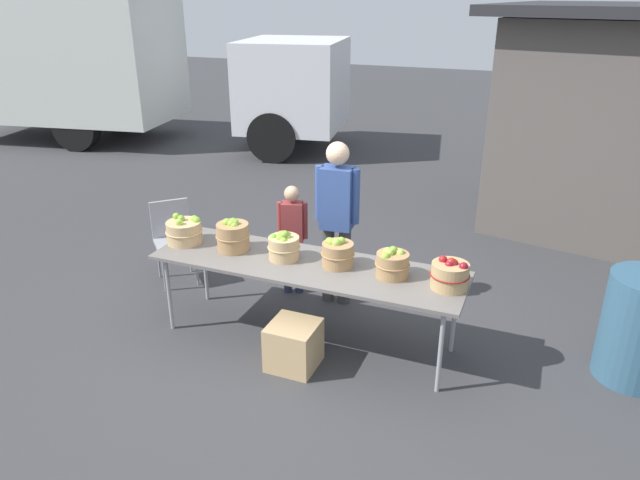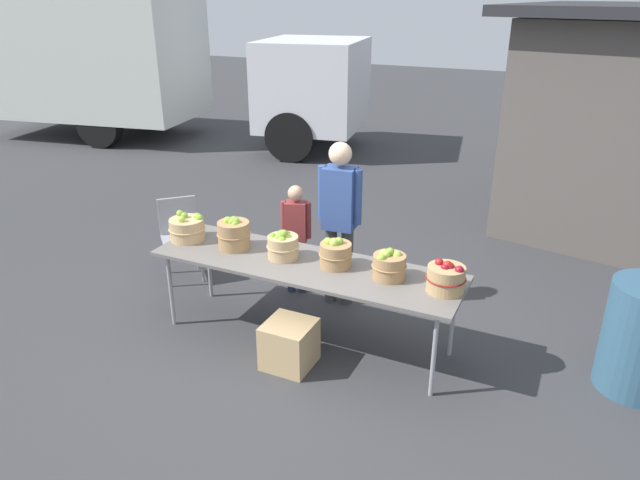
{
  "view_description": "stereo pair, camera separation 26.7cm",
  "coord_description": "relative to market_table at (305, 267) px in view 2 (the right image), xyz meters",
  "views": [
    {
      "loc": [
        1.8,
        -4.12,
        2.89
      ],
      "look_at": [
        0.0,
        0.3,
        0.85
      ],
      "focal_mm": 32.93,
      "sensor_mm": 36.0,
      "label": 1
    },
    {
      "loc": [
        2.04,
        -4.01,
        2.89
      ],
      "look_at": [
        0.0,
        0.3,
        0.85
      ],
      "focal_mm": 32.93,
      "sensor_mm": 36.0,
      "label": 2
    }
  ],
  "objects": [
    {
      "name": "ground_plane",
      "position": [
        0.0,
        0.0,
        -0.71
      ],
      "size": [
        40.0,
        40.0,
        0.0
      ],
      "primitive_type": "plane",
      "color": "#38383A"
    },
    {
      "name": "market_table",
      "position": [
        0.0,
        0.0,
        0.0
      ],
      "size": [
        2.7,
        0.76,
        0.75
      ],
      "color": "slate",
      "rests_on": "ground"
    },
    {
      "name": "apple_basket_green_0",
      "position": [
        -1.22,
        -0.0,
        0.15
      ],
      "size": [
        0.34,
        0.34,
        0.26
      ],
      "color": "tan",
      "rests_on": "market_table"
    },
    {
      "name": "apple_basket_green_1",
      "position": [
        -0.72,
        0.02,
        0.17
      ],
      "size": [
        0.31,
        0.31,
        0.3
      ],
      "color": "#A87F51",
      "rests_on": "market_table"
    },
    {
      "name": "apple_basket_green_2",
      "position": [
        -0.22,
        0.02,
        0.15
      ],
      "size": [
        0.29,
        0.29,
        0.26
      ],
      "color": "tan",
      "rests_on": "market_table"
    },
    {
      "name": "apple_basket_green_3",
      "position": [
        0.25,
        0.06,
        0.15
      ],
      "size": [
        0.28,
        0.28,
        0.26
      ],
      "color": "#A87F51",
      "rests_on": "market_table"
    },
    {
      "name": "apple_basket_green_4",
      "position": [
        0.73,
        0.05,
        0.15
      ],
      "size": [
        0.28,
        0.28,
        0.25
      ],
      "color": "#A87F51",
      "rests_on": "market_table"
    },
    {
      "name": "apple_basket_red_0",
      "position": [
        1.2,
        0.02,
        0.15
      ],
      "size": [
        0.31,
        0.31,
        0.25
      ],
      "color": "tan",
      "rests_on": "market_table"
    },
    {
      "name": "vendor_adult",
      "position": [
        -0.01,
        0.76,
        0.25
      ],
      "size": [
        0.43,
        0.24,
        1.63
      ],
      "rotation": [
        0.0,
        0.0,
        3.23
      ],
      "color": "#3F3F3F",
      "rests_on": "ground"
    },
    {
      "name": "child_customer",
      "position": [
        -0.49,
        0.77,
        -0.04
      ],
      "size": [
        0.29,
        0.21,
        1.15
      ],
      "rotation": [
        0.0,
        0.0,
        3.47
      ],
      "color": "#262D4C",
      "rests_on": "ground"
    },
    {
      "name": "box_truck",
      "position": [
        -6.46,
        5.53,
        0.77
      ],
      "size": [
        7.96,
        3.47,
        2.75
      ],
      "rotation": [
        0.0,
        0.0,
        0.18
      ],
      "color": "silver",
      "rests_on": "ground"
    },
    {
      "name": "folding_chair",
      "position": [
        -1.79,
        0.58,
        -0.21
      ],
      "size": [
        0.57,
        0.57,
        0.86
      ],
      "rotation": [
        0.0,
        0.0,
        0.79
      ],
      "color": "#99999E",
      "rests_on": "ground"
    },
    {
      "name": "produce_crate",
      "position": [
        0.05,
        -0.4,
        -0.52
      ],
      "size": [
        0.39,
        0.39,
        0.39
      ],
      "primitive_type": "cube",
      "color": "tan",
      "rests_on": "ground"
    }
  ]
}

